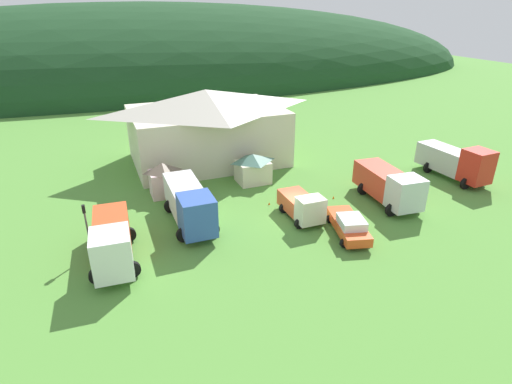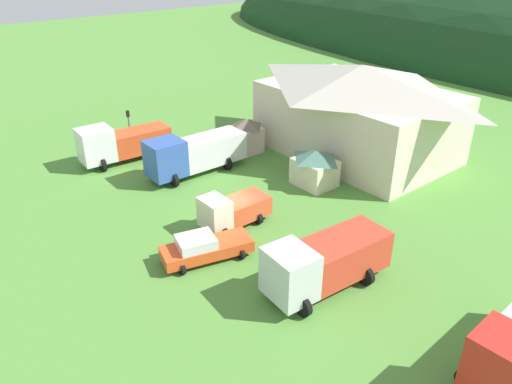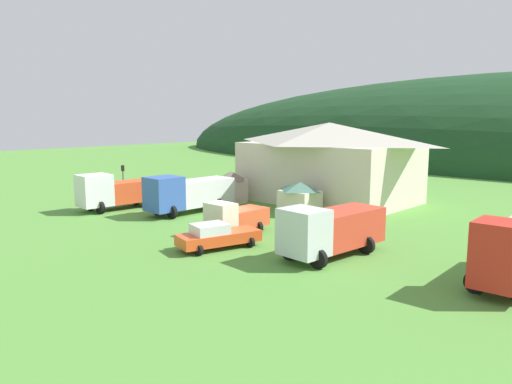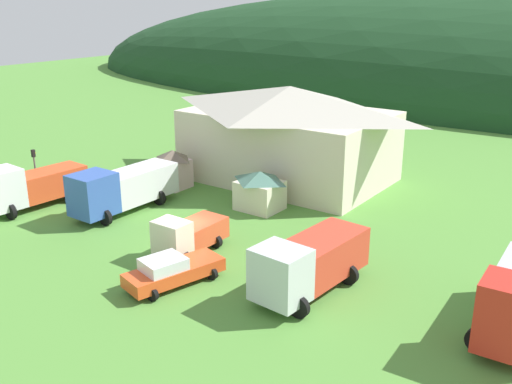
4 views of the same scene
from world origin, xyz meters
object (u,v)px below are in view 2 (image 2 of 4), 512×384
(light_truck_cream, at_px, (231,210))
(box_truck_blue, at_px, (193,153))
(tow_truck_silver, at_px, (324,261))
(depot_building, at_px, (358,109))
(traffic_cone_near_pickup, at_px, (304,241))
(traffic_cone_mid_row, at_px, (258,202))
(traffic_light_west, at_px, (129,126))
(service_pickup_orange, at_px, (204,247))
(play_shed_pink, at_px, (247,135))
(play_shed_cream, at_px, (315,167))
(heavy_rig_white, at_px, (120,142))

(light_truck_cream, bearing_deg, box_truck_blue, -106.34)
(light_truck_cream, xyz_separation_m, tow_truck_silver, (8.25, -0.04, 0.51))
(depot_building, height_order, traffic_cone_near_pickup, depot_building)
(box_truck_blue, height_order, light_truck_cream, box_truck_blue)
(traffic_cone_mid_row, bearing_deg, traffic_light_west, -169.81)
(box_truck_blue, height_order, service_pickup_orange, box_truck_blue)
(play_shed_pink, relative_size, service_pickup_orange, 0.54)
(play_shed_cream, height_order, light_truck_cream, play_shed_cream)
(play_shed_cream, distance_m, traffic_cone_near_pickup, 8.24)
(depot_building, bearing_deg, light_truck_cream, -78.78)
(heavy_rig_white, bearing_deg, box_truck_blue, 123.04)
(traffic_light_west, distance_m, traffic_cone_near_pickup, 20.41)
(play_shed_pink, bearing_deg, light_truck_cream, -42.80)
(box_truck_blue, xyz_separation_m, light_truck_cream, (8.45, -2.52, -0.59))
(tow_truck_silver, xyz_separation_m, traffic_light_west, (-24.08, 0.80, 0.64))
(box_truck_blue, xyz_separation_m, traffic_cone_near_pickup, (12.83, -0.17, -1.78))
(service_pickup_orange, bearing_deg, light_truck_cream, -134.77)
(box_truck_blue, distance_m, traffic_cone_mid_row, 7.34)
(depot_building, relative_size, light_truck_cream, 3.57)
(depot_building, bearing_deg, service_pickup_orange, -75.02)
(play_shed_cream, bearing_deg, tow_truck_silver, -43.33)
(light_truck_cream, distance_m, traffic_cone_near_pickup, 5.11)
(heavy_rig_white, height_order, service_pickup_orange, heavy_rig_white)
(depot_building, xyz_separation_m, traffic_cone_near_pickup, (7.55, -13.63, -3.97))
(play_shed_pink, height_order, heavy_rig_white, heavy_rig_white)
(depot_building, bearing_deg, traffic_cone_mid_row, -81.97)
(depot_building, xyz_separation_m, heavy_rig_white, (-11.25, -16.85, -2.28))
(box_truck_blue, height_order, traffic_light_west, traffic_light_west)
(heavy_rig_white, xyz_separation_m, box_truck_blue, (5.96, 3.39, 0.09))
(heavy_rig_white, height_order, traffic_cone_near_pickup, heavy_rig_white)
(play_shed_pink, bearing_deg, tow_truck_silver, -26.29)
(depot_building, distance_m, service_pickup_orange, 20.41)
(play_shed_pink, distance_m, light_truck_cream, 12.76)
(light_truck_cream, distance_m, traffic_cone_mid_row, 3.83)
(service_pickup_orange, bearing_deg, play_shed_pink, -121.89)
(box_truck_blue, distance_m, tow_truck_silver, 16.90)
(box_truck_blue, xyz_separation_m, traffic_cone_mid_row, (7.07, 0.84, -1.78))
(heavy_rig_white, height_order, tow_truck_silver, heavy_rig_white)
(depot_building, relative_size, play_shed_cream, 5.19)
(service_pickup_orange, height_order, traffic_cone_mid_row, service_pickup_orange)
(play_shed_pink, height_order, traffic_cone_near_pickup, play_shed_pink)
(traffic_cone_near_pickup, relative_size, traffic_cone_mid_row, 1.08)
(heavy_rig_white, distance_m, tow_truck_silver, 22.68)
(traffic_cone_near_pickup, bearing_deg, traffic_cone_mid_row, 170.08)
(service_pickup_orange, bearing_deg, traffic_cone_near_pickup, 173.26)
(play_shed_cream, bearing_deg, box_truck_blue, -141.58)
(depot_building, height_order, box_truck_blue, depot_building)
(box_truck_blue, bearing_deg, traffic_cone_near_pickup, 89.80)
(heavy_rig_white, relative_size, traffic_cone_near_pickup, 14.94)
(traffic_light_west, distance_m, traffic_cone_mid_row, 14.86)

